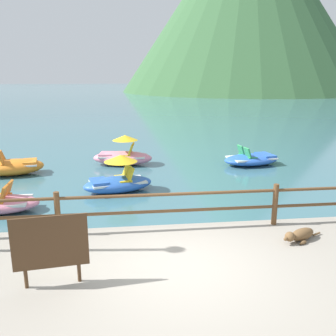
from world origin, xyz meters
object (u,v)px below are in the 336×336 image
at_px(pedal_boat_0, 123,155).
at_px(pedal_boat_5, 13,167).
at_px(sign_board, 50,243).
at_px(pedal_boat_3, 118,180).
at_px(pedal_boat_1, 252,159).
at_px(dog_resting, 300,235).

distance_m(pedal_boat_0, pedal_boat_5, 4.26).
xyz_separation_m(sign_board, pedal_boat_0, (1.10, 9.65, -0.72)).
height_order(sign_board, pedal_boat_5, sign_board).
relative_size(sign_board, pedal_boat_5, 0.49).
bearing_deg(sign_board, pedal_boat_3, 80.94).
relative_size(sign_board, pedal_boat_0, 0.46).
bearing_deg(sign_board, pedal_boat_1, 54.29).
distance_m(dog_resting, pedal_boat_5, 10.77).
bearing_deg(dog_resting, pedal_boat_5, 135.97).
xyz_separation_m(sign_board, pedal_boat_3, (0.96, 6.03, -0.74)).
height_order(pedal_boat_0, pedal_boat_5, pedal_boat_0).
height_order(sign_board, pedal_boat_1, sign_board).
distance_m(pedal_boat_0, pedal_boat_3, 3.63).
distance_m(sign_board, pedal_boat_3, 6.15).
relative_size(sign_board, dog_resting, 1.17).
height_order(pedal_boat_0, pedal_boat_3, pedal_boat_0).
xyz_separation_m(dog_resting, pedal_boat_0, (-3.62, 8.57, -0.12)).
height_order(pedal_boat_1, pedal_boat_5, pedal_boat_5).
bearing_deg(pedal_boat_3, pedal_boat_0, 87.76).
bearing_deg(dog_resting, pedal_boat_3, 127.26).
relative_size(sign_board, pedal_boat_1, 0.45).
xyz_separation_m(pedal_boat_0, pedal_boat_5, (-4.12, -1.09, -0.09)).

